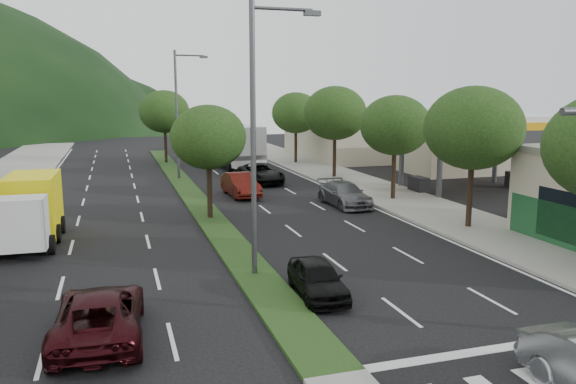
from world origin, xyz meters
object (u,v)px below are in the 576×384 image
object	(u,v)px
tree_r_e	(296,113)
car_queue_a	(317,278)
suv_maroon	(99,314)
box_truck	(31,212)
motorhome	(231,145)
tree_med_far	(164,112)
tree_r_c	(395,125)
car_queue_c	(241,185)
car_queue_b	(344,194)
car_queue_d	(261,173)
streetlight_mid	(179,108)
tree_med_near	(208,137)
tree_r_d	(335,113)
tree_r_b	(474,128)
streetlight_near	(259,125)

from	to	relation	value
tree_r_e	car_queue_a	distance (m)	36.48
suv_maroon	box_truck	world-z (taller)	box_truck
motorhome	suv_maroon	bearing A→B (deg)	-114.53
tree_med_far	tree_r_c	bearing A→B (deg)	-63.43
tree_r_c	car_queue_c	size ratio (longest dim) A/B	1.39
car_queue_b	car_queue_d	size ratio (longest dim) A/B	0.92
tree_med_far	motorhome	world-z (taller)	tree_med_far
tree_med_far	suv_maroon	size ratio (longest dim) A/B	1.39
car_queue_b	car_queue_c	xyz separation A→B (m)	(-5.31, 5.00, 0.06)
streetlight_mid	car_queue_c	size ratio (longest dim) A/B	2.15
tree_med_near	car_queue_a	world-z (taller)	tree_med_near
tree_r_d	box_truck	bearing A→B (deg)	-145.04
tree_r_c	suv_maroon	bearing A→B (deg)	-137.36
car_queue_d	tree_r_d	bearing A→B (deg)	1.54
box_truck	tree_med_near	bearing A→B (deg)	-163.12
tree_med_far	car_queue_b	bearing A→B (deg)	-71.19
car_queue_a	tree_med_near	bearing A→B (deg)	100.48
tree_r_e	car_queue_a	bearing A→B (deg)	-106.85
tree_med_far	box_truck	size ratio (longest dim) A/B	1.12
tree_r_c	tree_r_d	size ratio (longest dim) A/B	0.90
car_queue_a	tree_med_far	bearing A→B (deg)	95.95
tree_r_e	box_truck	bearing A→B (deg)	-130.12
tree_r_c	car_queue_d	xyz separation A→B (m)	(-6.25, 9.35, -4.01)
streetlight_mid	suv_maroon	world-z (taller)	streetlight_mid
tree_r_d	streetlight_mid	size ratio (longest dim) A/B	0.72
tree_r_b	box_truck	size ratio (longest dim) A/B	1.12
tree_r_b	car_queue_a	bearing A→B (deg)	-147.56
tree_med_far	car_queue_d	world-z (taller)	tree_med_far
tree_med_near	suv_maroon	distance (m)	15.45
car_queue_c	tree_r_b	bearing A→B (deg)	-57.56
streetlight_near	car_queue_d	xyz separation A→B (m)	(5.54, 21.35, -4.84)
tree_r_d	car_queue_a	distance (m)	27.20
streetlight_near	car_queue_c	bearing A→B (deg)	80.00
tree_r_d	streetlight_mid	distance (m)	12.18
tree_r_e	tree_r_d	bearing A→B (deg)	-90.00
car_queue_c	motorhome	bearing A→B (deg)	77.45
car_queue_b	motorhome	distance (m)	20.17
tree_r_e	car_queue_c	distance (m)	18.47
streetlight_near	car_queue_a	size ratio (longest dim) A/B	2.76
tree_r_c	car_queue_b	distance (m)	5.45
tree_med_far	suv_maroon	world-z (taller)	tree_med_far
box_truck	motorhome	size ratio (longest dim) A/B	0.59
tree_med_near	car_queue_d	world-z (taller)	tree_med_near
tree_med_near	motorhome	xyz separation A→B (m)	(5.50, 21.26, -2.33)
tree_med_near	car_queue_c	world-z (taller)	tree_med_near
tree_r_b	streetlight_mid	size ratio (longest dim) A/B	0.69
tree_r_d	tree_med_far	xyz separation A→B (m)	(-12.00, 14.00, -0.17)
car_queue_a	streetlight_mid	bearing A→B (deg)	96.41
tree_r_b	tree_med_near	bearing A→B (deg)	153.43
suv_maroon	car_queue_b	world-z (taller)	car_queue_b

